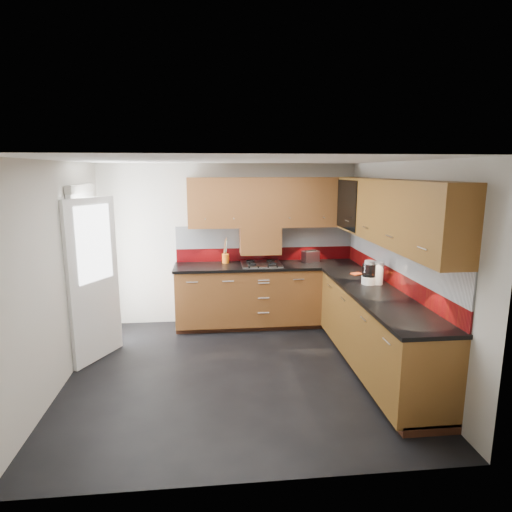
{
  "coord_description": "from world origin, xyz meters",
  "views": [
    {
      "loc": [
        -0.26,
        -4.59,
        2.29
      ],
      "look_at": [
        0.29,
        0.65,
        1.24
      ],
      "focal_mm": 30.0,
      "sensor_mm": 36.0,
      "label": 1
    }
  ],
  "objects": [
    {
      "name": "room",
      "position": [
        0.0,
        0.0,
        1.5
      ],
      "size": [
        4.0,
        3.8,
        2.64
      ],
      "color": "black"
    },
    {
      "name": "base_cabinets",
      "position": [
        1.07,
        0.72,
        0.44
      ],
      "size": [
        2.7,
        3.2,
        0.95
      ],
      "color": "brown",
      "rests_on": "room"
    },
    {
      "name": "countertop",
      "position": [
        1.05,
        0.7,
        0.92
      ],
      "size": [
        2.72,
        3.22,
        0.04
      ],
      "color": "black",
      "rests_on": "base_cabinets"
    },
    {
      "name": "backsplash",
      "position": [
        1.28,
        0.93,
        1.21
      ],
      "size": [
        2.7,
        3.2,
        0.54
      ],
      "color": "maroon",
      "rests_on": "countertop"
    },
    {
      "name": "upper_cabinets",
      "position": [
        1.23,
        0.78,
        1.84
      ],
      "size": [
        2.5,
        3.2,
        0.72
      ],
      "color": "brown",
      "rests_on": "room"
    },
    {
      "name": "extractor_hood",
      "position": [
        0.45,
        1.64,
        1.28
      ],
      "size": [
        0.6,
        0.33,
        0.4
      ],
      "primitive_type": "cube",
      "color": "brown",
      "rests_on": "room"
    },
    {
      "name": "glass_cabinet",
      "position": [
        1.71,
        1.07,
        1.87
      ],
      "size": [
        0.32,
        0.8,
        0.66
      ],
      "color": "black",
      "rests_on": "room"
    },
    {
      "name": "back_door",
      "position": [
        -1.78,
        0.75,
        1.03
      ],
      "size": [
        0.42,
        1.19,
        2.04
      ],
      "color": "white",
      "rests_on": "room"
    },
    {
      "name": "gas_hob",
      "position": [
        0.45,
        1.47,
        0.95
      ],
      "size": [
        0.58,
        0.51,
        0.05
      ],
      "color": "silver",
      "rests_on": "countertop"
    },
    {
      "name": "utensil_pot",
      "position": [
        -0.07,
        1.67,
        1.03
      ],
      "size": [
        0.11,
        0.11,
        0.38
      ],
      "color": "#C85E12",
      "rests_on": "countertop"
    },
    {
      "name": "toaster",
      "position": [
        1.21,
        1.61,
        1.02
      ],
      "size": [
        0.27,
        0.21,
        0.18
      ],
      "color": "silver",
      "rests_on": "countertop"
    },
    {
      "name": "food_processor",
      "position": [
        1.62,
        0.27,
        1.07
      ],
      "size": [
        0.17,
        0.17,
        0.29
      ],
      "color": "white",
      "rests_on": "countertop"
    },
    {
      "name": "paper_towel",
      "position": [
        1.73,
        0.26,
        1.08
      ],
      "size": [
        0.16,
        0.16,
        0.28
      ],
      "primitive_type": "cylinder",
      "rotation": [
        0.0,
        0.0,
        -0.29
      ],
      "color": "white",
      "rests_on": "countertop"
    },
    {
      "name": "orange_cloth",
      "position": [
        1.64,
        0.76,
        0.95
      ],
      "size": [
        0.17,
        0.16,
        0.01
      ],
      "primitive_type": "cube",
      "rotation": [
        0.0,
        0.0,
        0.35
      ],
      "color": "#D74717",
      "rests_on": "countertop"
    }
  ]
}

